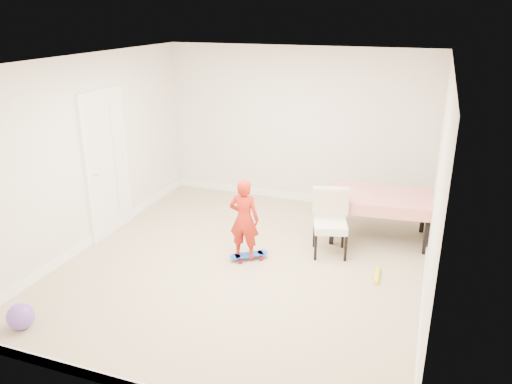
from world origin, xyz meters
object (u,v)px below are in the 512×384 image
(dining_table, at_px, (379,216))
(child, at_px, (244,222))
(balloon, at_px, (21,316))
(skateboard, at_px, (249,257))
(dining_chair, at_px, (330,224))

(dining_table, height_order, child, child)
(dining_table, distance_m, child, 2.05)
(child, height_order, balloon, child)
(dining_table, relative_size, child, 1.33)
(dining_table, distance_m, balloon, 4.76)
(skateboard, relative_size, balloon, 1.87)
(dining_table, bearing_deg, dining_chair, -132.78)
(dining_table, relative_size, balloon, 5.16)
(dining_chair, distance_m, balloon, 3.85)
(dining_table, relative_size, dining_chair, 1.62)
(dining_chair, distance_m, child, 1.16)
(dining_chair, height_order, skateboard, dining_chair)
(dining_chair, bearing_deg, balloon, -150.03)
(dining_table, bearing_deg, skateboard, -145.91)
(dining_table, height_order, balloon, dining_table)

